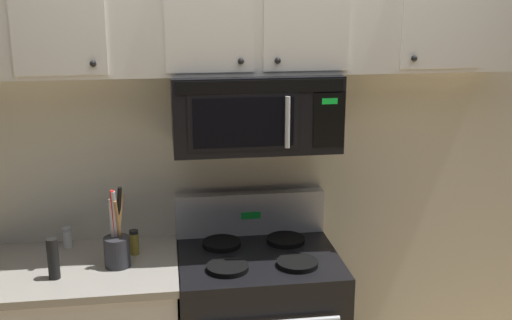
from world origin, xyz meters
TOP-DOWN VIEW (x-y plane):
  - back_wall at (0.00, 0.79)m, footprint 5.20×0.10m
  - over_range_microwave at (-0.00, 0.54)m, footprint 0.76×0.43m
  - upper_cabinets at (-0.00, 0.57)m, footprint 2.50×0.36m
  - utensil_crock_charcoal at (-0.65, 0.40)m, footprint 0.12×0.12m
  - salt_shaker at (-0.91, 0.65)m, footprint 0.05×0.05m
  - pepper_mill at (-0.91, 0.31)m, footprint 0.05×0.05m
  - spice_jar at (-0.58, 0.52)m, footprint 0.05×0.05m

SIDE VIEW (x-z plane):
  - salt_shaker at x=-0.91m, z-range 0.90..1.00m
  - spice_jar at x=-0.58m, z-range 0.90..1.02m
  - pepper_mill at x=-0.91m, z-range 0.90..1.08m
  - utensil_crock_charcoal at x=-0.65m, z-range 0.82..1.19m
  - back_wall at x=0.00m, z-range 0.00..2.70m
  - over_range_microwave at x=0.00m, z-range 1.40..1.75m
  - upper_cabinets at x=0.00m, z-range 1.75..2.30m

